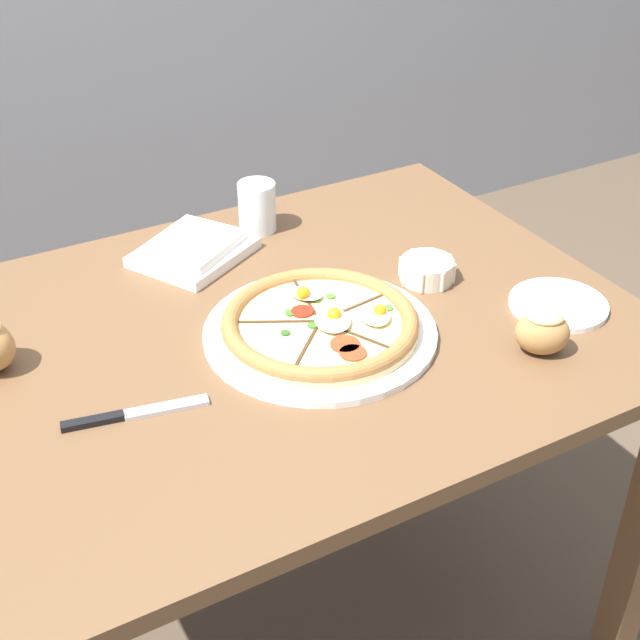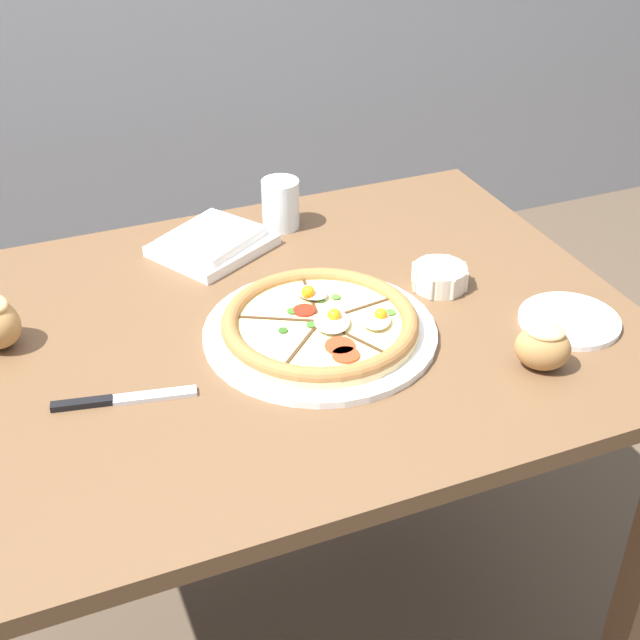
{
  "view_description": "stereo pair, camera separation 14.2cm",
  "coord_description": "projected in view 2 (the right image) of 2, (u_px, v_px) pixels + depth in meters",
  "views": [
    {
      "loc": [
        -0.5,
        -1.09,
        1.59
      ],
      "look_at": [
        0.08,
        -0.06,
        0.81
      ],
      "focal_mm": 50.0,
      "sensor_mm": 36.0,
      "label": 1
    },
    {
      "loc": [
        -0.37,
        -1.15,
        1.59
      ],
      "look_at": [
        0.08,
        -0.06,
        0.81
      ],
      "focal_mm": 50.0,
      "sensor_mm": 36.0,
      "label": 2
    }
  ],
  "objects": [
    {
      "name": "pizza",
      "position": [
        320.0,
        325.0,
        1.42
      ],
      "size": [
        0.38,
        0.38,
        0.05
      ],
      "color": "white",
      "rests_on": "dining_table"
    },
    {
      "name": "ramekin_bowl",
      "position": [
        440.0,
        276.0,
        1.55
      ],
      "size": [
        0.1,
        0.1,
        0.04
      ],
      "color": "silver",
      "rests_on": "dining_table"
    },
    {
      "name": "water_glass",
      "position": [
        281.0,
        207.0,
        1.73
      ],
      "size": [
        0.07,
        0.07,
        0.1
      ],
      "color": "white",
      "rests_on": "dining_table"
    },
    {
      "name": "knife_main",
      "position": [
        122.0,
        399.0,
        1.29
      ],
      "size": [
        0.21,
        0.06,
        0.01
      ],
      "rotation": [
        0.0,
        0.0,
        -0.19
      ],
      "color": "silver",
      "rests_on": "dining_table"
    },
    {
      "name": "side_saucer",
      "position": [
        569.0,
        321.0,
        1.46
      ],
      "size": [
        0.17,
        0.17,
        0.01
      ],
      "color": "white",
      "rests_on": "dining_table"
    },
    {
      "name": "bread_piece_near",
      "position": [
        543.0,
        346.0,
        1.34
      ],
      "size": [
        0.11,
        0.1,
        0.08
      ],
      "rotation": [
        0.0,
        0.0,
        2.51
      ],
      "color": "#B27F47",
      "rests_on": "dining_table"
    },
    {
      "name": "ground_plane",
      "position": [
        276.0,
        633.0,
        1.88
      ],
      "size": [
        12.0,
        12.0,
        0.0
      ],
      "primitive_type": "plane",
      "color": "brown"
    },
    {
      "name": "napkin_folded",
      "position": [
        213.0,
        242.0,
        1.66
      ],
      "size": [
        0.25,
        0.24,
        0.04
      ],
      "rotation": [
        0.0,
        0.0,
        0.5
      ],
      "color": "white",
      "rests_on": "dining_table"
    },
    {
      "name": "dining_table",
      "position": [
        265.0,
        383.0,
        1.51
      ],
      "size": [
        1.22,
        0.87,
        0.78
      ],
      "color": "brown",
      "rests_on": "ground_plane"
    }
  ]
}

